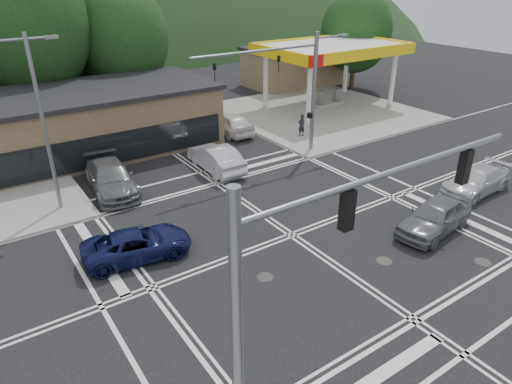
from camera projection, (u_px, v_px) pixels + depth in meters
ground at (292, 235)px, 21.95m from camera, size 120.00×120.00×0.00m
sidewalk_ne at (319, 112)px, 40.65m from camera, size 16.00×16.00×0.15m
gas_station_canopy at (332, 51)px, 40.21m from camera, size 12.32×8.34×5.75m
convenience_store at (293, 67)px, 49.79m from camera, size 10.00×6.00×3.80m
commercial_row at (33, 132)px, 29.60m from camera, size 24.00×8.00×4.00m
hill_north at (4, 35)px, 88.64m from camera, size 252.00×126.00×140.00m
tree_n_b at (26, 26)px, 33.26m from camera, size 9.00×9.00×12.98m
tree_n_c at (122, 37)px, 37.39m from camera, size 7.60×7.60×10.87m
tree_n_e at (70, 27)px, 38.54m from camera, size 8.40×8.40×11.98m
tree_ne at (356, 31)px, 46.39m from camera, size 7.20×7.20×9.99m
streetlight_nw at (43, 117)px, 22.11m from camera, size 2.50×0.25×9.00m
signal_mast_ne at (300, 81)px, 29.32m from camera, size 11.65×0.30×8.00m
signal_mast_sw at (304, 281)px, 10.38m from camera, size 9.14×0.28×8.00m
car_blue_west at (137, 244)px, 20.01m from camera, size 5.01×2.88×1.31m
car_grey_center at (435, 216)px, 21.95m from camera, size 4.99×2.59×1.62m
car_silver_east at (476, 181)px, 25.89m from camera, size 4.96×2.16×1.42m
car_queue_a at (216, 158)px, 28.77m from camera, size 1.83×4.97×1.63m
car_queue_b at (230, 123)px, 35.22m from camera, size 2.12×4.96×1.67m
car_northbound at (111, 178)px, 25.96m from camera, size 2.91×5.89×1.64m
pedestrian at (301, 125)px, 34.24m from camera, size 0.61×0.40×1.65m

